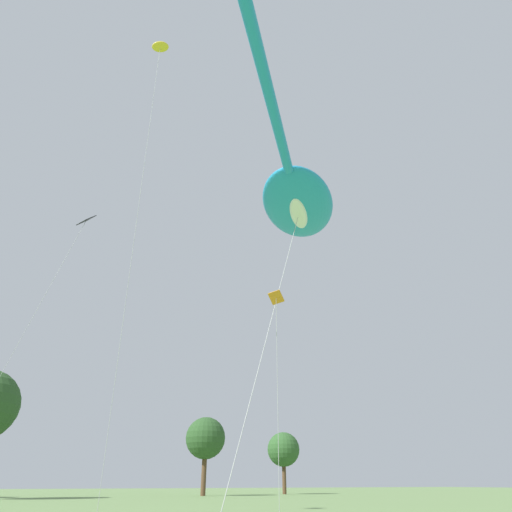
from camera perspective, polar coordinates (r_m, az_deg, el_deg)
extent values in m
ellipsoid|color=#1E8CBF|center=(19.26, 5.45, 6.52)|extent=(5.59, 5.99, 0.99)
cylinder|color=#1E8CBF|center=(14.15, 1.52, 20.71)|extent=(5.19, 6.46, 0.36)
ellipsoid|color=white|center=(19.02, 5.51, 5.40)|extent=(2.00, 2.27, 0.36)
cylinder|color=#B2B2B7|center=(15.35, 1.30, -10.79)|extent=(3.75, 0.98, 11.65)
cube|color=orange|center=(15.98, 2.60, -5.34)|extent=(0.59, 0.55, 0.42)
cylinder|color=#B2B2B7|center=(15.53, 2.82, -18.92)|extent=(0.48, 0.99, 7.43)
ellipsoid|color=yellow|center=(25.11, -12.21, 24.81)|extent=(1.01, 0.89, 0.41)
cylinder|color=#B2B2B7|center=(19.26, -15.43, 1.84)|extent=(0.51, 2.47, 21.04)
cube|color=black|center=(30.15, -20.97, 4.32)|extent=(1.08, 1.26, 0.82)
cylinder|color=#B2B2B7|center=(27.46, -28.28, -9.91)|extent=(4.24, 0.73, 16.33)
cylinder|color=#513823|center=(74.19, 3.65, -26.66)|extent=(0.59, 0.59, 4.12)
sphere|color=#2D5628|center=(74.33, 3.55, -23.56)|extent=(4.91, 4.91, 4.91)
cylinder|color=#513823|center=(64.86, -6.73, -26.19)|extent=(0.64, 0.64, 4.77)
sphere|color=#284C23|center=(65.08, -6.50, -22.22)|extent=(5.32, 5.32, 5.32)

